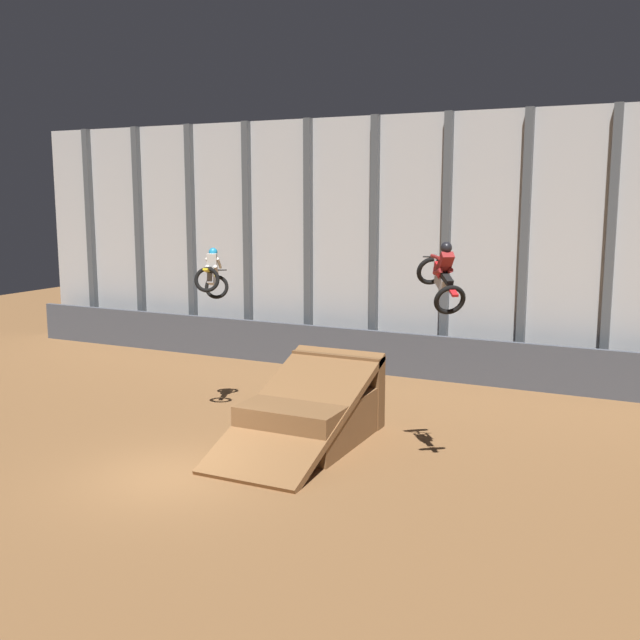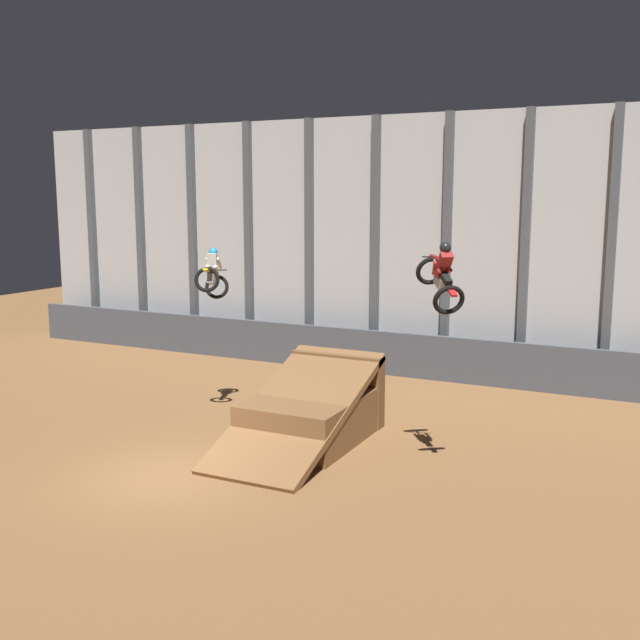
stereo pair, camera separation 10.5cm
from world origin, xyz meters
The scene contains 6 objects.
ground_plane centered at (0.00, 0.00, 0.00)m, with size 60.00×60.00×0.00m, color brown.
arena_back_wall centered at (0.00, 12.85, 4.70)m, with size 32.00×0.40×9.41m.
lower_barrier centered at (0.00, 11.69, 0.80)m, with size 31.36×0.20×1.60m.
dirt_ramp centered at (1.76, 4.00, 0.74)m, with size 2.72×5.55×2.23m.
rider_bike_left_air centered at (-2.00, 4.87, 4.16)m, with size 1.30×1.80×1.61m.
rider_bike_right_air centered at (5.51, 3.03, 4.67)m, with size 1.57×1.78×1.67m.
Camera 2 is at (10.49, -13.42, 6.47)m, focal length 42.00 mm.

